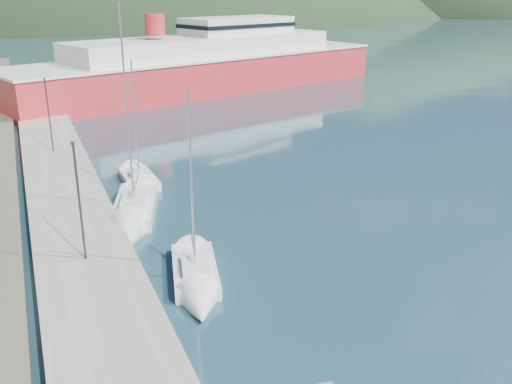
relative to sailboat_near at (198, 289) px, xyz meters
name	(u,v)px	position (x,y,z in m)	size (l,w,h in m)	color
ground	(68,54)	(4.39, 109.27, -0.29)	(1400.00, 1400.00, 0.00)	#20414D
quay	(66,197)	(-4.61, 15.27, 0.11)	(5.00, 88.00, 0.80)	gray
lamp_posts	(79,198)	(-4.61, 4.35, 3.80)	(0.15, 44.02, 6.06)	#2D2D33
sailboat_near	(198,289)	(0.00, 0.00, 0.00)	(3.74, 7.60, 10.48)	silver
sailboat_mid	(132,221)	(-1.31, 9.43, 0.05)	(5.29, 10.07, 14.03)	silver
sailboat_far	(144,186)	(0.82, 15.74, 0.00)	(2.33, 6.80, 9.92)	silver
ferry	(207,66)	(17.99, 53.58, 3.12)	(57.17, 29.24, 11.18)	red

